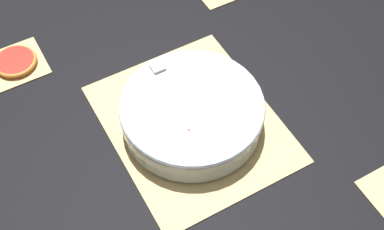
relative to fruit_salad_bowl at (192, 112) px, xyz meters
The scene contains 5 objects.
ground_plane 0.04m from the fruit_salad_bowl, 150.53° to the right, with size 6.00×6.00×0.00m, color black.
bamboo_mat_center 0.04m from the fruit_salad_bowl, 150.53° to the right, with size 0.41×0.34×0.01m.
coaster_mat_far_right 0.45m from the fruit_salad_bowl, 38.43° to the left, with size 0.13×0.13×0.01m.
fruit_salad_bowl is the anchor object (origin of this frame).
grapefruit_slice 0.45m from the fruit_salad_bowl, 38.43° to the left, with size 0.10×0.10×0.01m.
Camera 1 is at (-0.58, 0.32, 0.94)m, focal length 50.00 mm.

